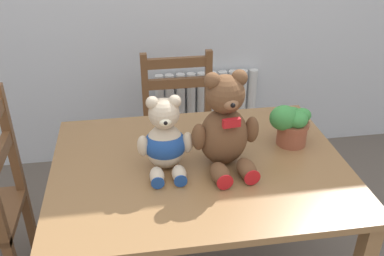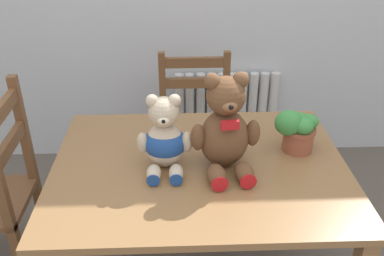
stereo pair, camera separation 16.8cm
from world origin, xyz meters
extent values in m
cylinder|color=silver|center=(-0.07, 1.65, 0.32)|extent=(0.06, 0.06, 0.63)
cylinder|color=silver|center=(0.00, 1.65, 0.32)|extent=(0.06, 0.06, 0.63)
cylinder|color=silver|center=(0.07, 1.65, 0.32)|extent=(0.06, 0.06, 0.63)
cylinder|color=silver|center=(0.15, 1.65, 0.32)|extent=(0.06, 0.06, 0.63)
cylinder|color=silver|center=(0.22, 1.65, 0.32)|extent=(0.06, 0.06, 0.63)
cylinder|color=silver|center=(0.29, 1.65, 0.32)|extent=(0.06, 0.06, 0.63)
cylinder|color=silver|center=(0.36, 1.65, 0.32)|extent=(0.06, 0.06, 0.63)
cylinder|color=silver|center=(0.44, 1.65, 0.32)|extent=(0.06, 0.06, 0.63)
cylinder|color=silver|center=(0.51, 1.65, 0.32)|extent=(0.06, 0.06, 0.63)
cylinder|color=silver|center=(0.58, 1.65, 0.32)|extent=(0.06, 0.06, 0.63)
cube|color=silver|center=(0.25, 1.65, 0.02)|extent=(0.72, 0.10, 0.04)
cube|color=olive|center=(0.00, 0.46, 0.71)|extent=(1.21, 0.92, 0.03)
cube|color=olive|center=(-0.56, 0.87, 0.35)|extent=(0.06, 0.06, 0.69)
cube|color=olive|center=(0.56, 0.87, 0.35)|extent=(0.06, 0.06, 0.69)
cube|color=brown|center=(0.02, 1.19, 0.44)|extent=(0.42, 0.40, 0.03)
cube|color=brown|center=(0.21, 1.01, 0.21)|extent=(0.04, 0.04, 0.42)
cube|color=brown|center=(-0.17, 1.01, 0.21)|extent=(0.04, 0.04, 0.42)
cube|color=brown|center=(0.21, 1.37, 0.44)|extent=(0.04, 0.04, 0.89)
cube|color=brown|center=(-0.17, 1.37, 0.44)|extent=(0.04, 0.04, 0.89)
cube|color=brown|center=(0.02, 1.37, 0.82)|extent=(0.34, 0.03, 0.06)
cube|color=brown|center=(0.02, 1.37, 0.69)|extent=(0.34, 0.03, 0.06)
cube|color=brown|center=(-0.82, 0.43, 0.50)|extent=(0.04, 0.04, 0.99)
cube|color=brown|center=(-0.82, 0.79, 0.50)|extent=(0.04, 0.04, 0.99)
cube|color=brown|center=(-0.82, 0.61, 0.91)|extent=(0.03, 0.32, 0.06)
cube|color=brown|center=(-0.82, 0.61, 0.75)|extent=(0.03, 0.32, 0.06)
ellipsoid|color=beige|center=(-0.14, 0.46, 0.82)|extent=(0.16, 0.13, 0.19)
sphere|color=beige|center=(-0.14, 0.46, 0.97)|extent=(0.12, 0.12, 0.12)
sphere|color=beige|center=(-0.10, 0.46, 1.01)|extent=(0.05, 0.05, 0.05)
sphere|color=beige|center=(-0.18, 0.46, 1.01)|extent=(0.05, 0.05, 0.05)
ellipsoid|color=white|center=(-0.14, 0.41, 0.96)|extent=(0.05, 0.05, 0.04)
sphere|color=black|center=(-0.14, 0.39, 0.96)|extent=(0.02, 0.02, 0.02)
ellipsoid|color=beige|center=(-0.05, 0.44, 0.84)|extent=(0.05, 0.05, 0.09)
ellipsoid|color=beige|center=(-0.23, 0.44, 0.84)|extent=(0.05, 0.05, 0.09)
ellipsoid|color=beige|center=(-0.10, 0.36, 0.75)|extent=(0.06, 0.10, 0.06)
cylinder|color=#1E4793|center=(-0.10, 0.31, 0.75)|extent=(0.05, 0.01, 0.05)
ellipsoid|color=beige|center=(-0.18, 0.36, 0.75)|extent=(0.06, 0.10, 0.06)
cylinder|color=#1E4793|center=(-0.18, 0.31, 0.75)|extent=(0.05, 0.01, 0.05)
ellipsoid|color=#1E4793|center=(-0.14, 0.46, 0.83)|extent=(0.17, 0.15, 0.14)
ellipsoid|color=brown|center=(0.10, 0.46, 0.84)|extent=(0.22, 0.19, 0.24)
sphere|color=brown|center=(0.10, 0.46, 1.03)|extent=(0.15, 0.15, 0.15)
sphere|color=brown|center=(0.15, 0.47, 1.09)|extent=(0.06, 0.06, 0.06)
sphere|color=brown|center=(0.04, 0.45, 1.09)|extent=(0.06, 0.06, 0.06)
ellipsoid|color=#8C5F3F|center=(0.10, 0.40, 1.02)|extent=(0.07, 0.06, 0.05)
sphere|color=black|center=(0.11, 0.38, 1.02)|extent=(0.02, 0.02, 0.02)
ellipsoid|color=brown|center=(0.21, 0.45, 0.87)|extent=(0.06, 0.06, 0.11)
ellipsoid|color=brown|center=(-0.01, 0.43, 0.87)|extent=(0.06, 0.06, 0.11)
ellipsoid|color=brown|center=(0.17, 0.34, 0.76)|extent=(0.09, 0.13, 0.07)
cylinder|color=red|center=(0.17, 0.28, 0.76)|extent=(0.06, 0.01, 0.06)
ellipsoid|color=brown|center=(0.06, 0.33, 0.76)|extent=(0.09, 0.13, 0.07)
cylinder|color=red|center=(0.06, 0.27, 0.76)|extent=(0.06, 0.01, 0.06)
cube|color=red|center=(0.11, 0.38, 0.95)|extent=(0.07, 0.03, 0.03)
cylinder|color=#9E5138|center=(0.43, 0.56, 0.77)|extent=(0.13, 0.13, 0.11)
cylinder|color=#9E5138|center=(0.43, 0.56, 0.82)|extent=(0.14, 0.14, 0.02)
ellipsoid|color=#3D8E42|center=(0.47, 0.57, 0.85)|extent=(0.08, 0.07, 0.06)
ellipsoid|color=#3D8E42|center=(0.43, 0.59, 0.85)|extent=(0.09, 0.07, 0.07)
ellipsoid|color=#3D8E42|center=(0.38, 0.55, 0.86)|extent=(0.12, 0.10, 0.11)
ellipsoid|color=#3D8E42|center=(0.43, 0.53, 0.85)|extent=(0.09, 0.09, 0.07)
camera|label=1|loc=(-0.26, -0.98, 1.72)|focal=40.00mm
camera|label=2|loc=(-0.09, -1.00, 1.72)|focal=40.00mm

